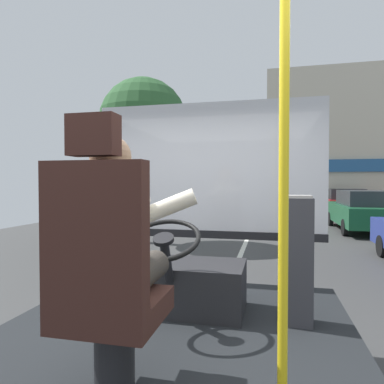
% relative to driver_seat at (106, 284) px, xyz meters
% --- Properties ---
extents(ground, '(18.00, 44.00, 0.06)m').
position_rel_driver_seat_xyz_m(ground, '(0.08, 9.39, -1.25)').
color(ground, '#3A3A3A').
extents(driver_seat, '(0.48, 0.48, 1.37)m').
position_rel_driver_seat_xyz_m(driver_seat, '(0.00, 0.00, 0.00)').
color(driver_seat, black).
rests_on(driver_seat, bus_floor).
extents(bus_driver, '(0.76, 0.58, 0.79)m').
position_rel_driver_seat_xyz_m(bus_driver, '(-0.00, 0.11, 0.20)').
color(bus_driver, '#332D28').
rests_on(bus_driver, driver_seat).
extents(steering_console, '(1.10, 0.97, 0.79)m').
position_rel_driver_seat_xyz_m(steering_console, '(0.00, 1.29, -0.38)').
color(steering_console, black).
rests_on(steering_console, bus_floor).
extents(handrail_pole, '(0.04, 0.04, 2.00)m').
position_rel_driver_seat_xyz_m(handrail_pole, '(0.81, 0.07, 0.40)').
color(handrail_pole, yellow).
rests_on(handrail_pole, bus_floor).
extents(fare_box, '(0.23, 0.21, 0.98)m').
position_rel_driver_seat_xyz_m(fare_box, '(0.95, 1.23, -0.11)').
color(fare_box, '#333338').
rests_on(fare_box, bus_floor).
extents(windshield_panel, '(2.50, 0.08, 1.48)m').
position_rel_driver_seat_xyz_m(windshield_panel, '(0.08, 2.21, 0.45)').
color(windshield_panel, silver).
extents(street_tree, '(2.45, 2.45, 4.63)m').
position_rel_driver_seat_xyz_m(street_tree, '(-2.74, 7.59, 2.15)').
color(street_tree, '#4C3828').
rests_on(street_tree, ground).
extents(shop_building, '(12.13, 4.75, 7.46)m').
position_rel_driver_seat_xyz_m(shop_building, '(6.62, 18.58, 2.50)').
color(shop_building, '#BCB29E').
rests_on(shop_building, ground).
extents(parked_car_green, '(1.99, 4.26, 1.43)m').
position_rel_driver_seat_xyz_m(parked_car_green, '(4.01, 11.48, -0.49)').
color(parked_car_green, '#195633').
rests_on(parked_car_green, ground).
extents(parked_car_red, '(1.90, 4.39, 1.42)m').
position_rel_driver_seat_xyz_m(parked_car_red, '(4.25, 16.63, -0.50)').
color(parked_car_red, maroon).
rests_on(parked_car_red, ground).
extents(parked_car_charcoal, '(1.96, 3.83, 1.38)m').
position_rel_driver_seat_xyz_m(parked_car_charcoal, '(4.37, 22.28, -0.52)').
color(parked_car_charcoal, '#474C51').
rests_on(parked_car_charcoal, ground).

